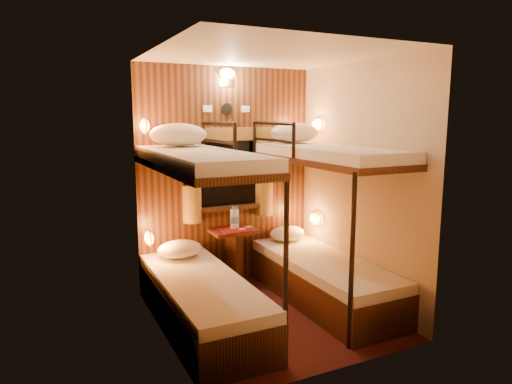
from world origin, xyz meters
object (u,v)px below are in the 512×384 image
bottle_right (236,219)px  bunk_left (201,267)px  bunk_right (324,248)px  table (234,250)px  bottle_left (233,219)px

bottle_right → bunk_left: bearing=-129.9°
bunk_left → bottle_right: (0.69, 0.83, 0.20)m
bunk_right → table: bunk_right is taller
bunk_right → bottle_right: bunk_right is taller
bunk_left → table: 1.02m
bottle_right → table: bearing=-134.0°
bunk_left → bunk_right: 1.30m
table → bunk_left: bearing=-129.7°
bunk_right → bottle_left: bearing=128.1°
table → bottle_right: (0.05, 0.05, 0.34)m
table → bottle_right: bearing=46.0°
bottle_left → bunk_right: bearing=-51.9°
bunk_right → table: (-0.65, 0.78, -0.14)m
bunk_left → bottle_left: 1.07m
bunk_right → bunk_left: bearing=180.0°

